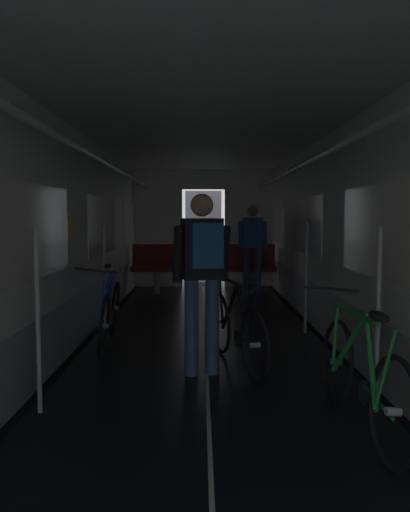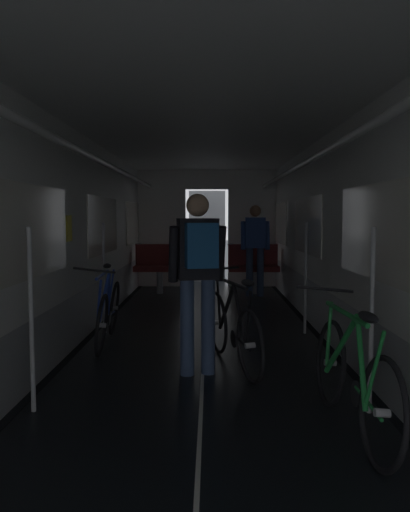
% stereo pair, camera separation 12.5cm
% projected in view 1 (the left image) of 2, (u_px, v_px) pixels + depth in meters
% --- Properties ---
extents(train_car_shell, '(3.14, 12.34, 2.57)m').
position_uv_depth(train_car_shell, '(206.00, 195.00, 5.19)').
color(train_car_shell, black).
rests_on(train_car_shell, ground).
extents(bench_seat_far_left, '(0.98, 0.51, 0.95)m').
position_uv_depth(bench_seat_far_left, '(157.00, 264.00, 9.73)').
color(bench_seat_far_left, gray).
rests_on(bench_seat_far_left, ground).
extents(bench_seat_far_right, '(0.98, 0.51, 0.95)m').
position_uv_depth(bench_seat_far_right, '(250.00, 264.00, 9.74)').
color(bench_seat_far_right, gray).
rests_on(bench_seat_far_right, ground).
extents(bicycle_blue, '(0.44, 1.69, 0.95)m').
position_uv_depth(bicycle_blue, '(109.00, 312.00, 5.82)').
color(bicycle_blue, black).
rests_on(bicycle_blue, ground).
extents(bicycle_green, '(0.44, 1.69, 0.95)m').
position_uv_depth(bicycle_green, '(361.00, 377.00, 3.46)').
color(bicycle_green, black).
rests_on(bicycle_green, ground).
extents(person_cyclist_aisle, '(0.56, 0.45, 1.69)m').
position_uv_depth(person_cyclist_aisle, '(203.00, 267.00, 4.64)').
color(person_cyclist_aisle, '#384C75').
rests_on(person_cyclist_aisle, ground).
extents(bicycle_black_in_aisle, '(0.59, 1.64, 0.94)m').
position_uv_depth(bicycle_black_in_aisle, '(236.00, 328.00, 4.96)').
color(bicycle_black_in_aisle, black).
rests_on(bicycle_black_in_aisle, ground).
extents(person_standing_near_bench, '(0.53, 0.23, 1.69)m').
position_uv_depth(person_standing_near_bench, '(253.00, 244.00, 9.34)').
color(person_standing_near_bench, '#384C75').
rests_on(person_standing_near_bench, ground).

